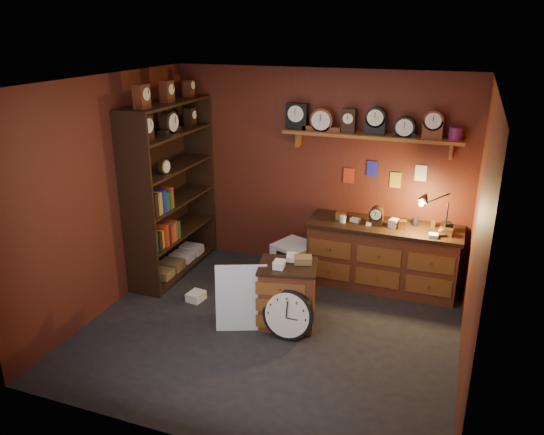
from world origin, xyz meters
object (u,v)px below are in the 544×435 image
at_px(shelving_unit, 168,183).
at_px(low_cabinet, 287,292).
at_px(workbench, 383,252).
at_px(big_round_clock, 288,315).

xyz_separation_m(shelving_unit, low_cabinet, (1.92, -0.78, -0.86)).
height_order(workbench, big_round_clock, workbench).
bearing_deg(low_cabinet, workbench, 43.77).
relative_size(low_cabinet, big_round_clock, 1.44).
relative_size(workbench, low_cabinet, 2.34).
bearing_deg(big_round_clock, workbench, 64.32).
height_order(shelving_unit, workbench, shelving_unit).
xyz_separation_m(workbench, low_cabinet, (-0.85, -1.28, -0.08)).
bearing_deg(low_cabinet, shelving_unit, 145.06).
xyz_separation_m(workbench, big_round_clock, (-0.75, -1.55, -0.20)).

